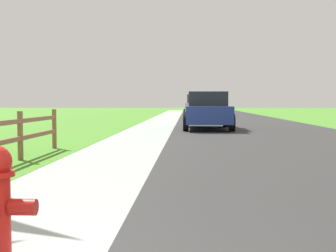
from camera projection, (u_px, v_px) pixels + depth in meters
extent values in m
plane|color=#4B8A2A|center=(177.00, 122.00, 26.57)|extent=(120.00, 120.00, 0.00)
cube|color=#2E2E2E|center=(234.00, 121.00, 28.41)|extent=(7.00, 66.00, 0.01)
cube|color=#9EA9A0|center=(131.00, 120.00, 28.69)|extent=(6.00, 66.00, 0.01)
cube|color=#4B8A2A|center=(107.00, 120.00, 28.76)|extent=(5.00, 66.00, 0.00)
cylinder|color=#A91511|center=(23.00, 207.00, 3.27)|extent=(0.19, 0.12, 0.12)
cylinder|color=brown|center=(20.00, 136.00, 9.10)|extent=(0.11, 0.11, 1.00)
cylinder|color=brown|center=(54.00, 129.00, 11.42)|extent=(0.11, 0.11, 1.00)
cube|color=navy|center=(207.00, 114.00, 19.63)|extent=(1.85, 4.90, 0.70)
cube|color=#1E232B|center=(207.00, 99.00, 19.84)|extent=(1.62, 2.59, 0.60)
cylinder|color=black|center=(186.00, 120.00, 21.20)|extent=(0.22, 0.70, 0.70)
cylinder|color=black|center=(226.00, 120.00, 21.12)|extent=(0.22, 0.70, 0.70)
cylinder|color=black|center=(186.00, 123.00, 18.17)|extent=(0.22, 0.70, 0.70)
cylinder|color=black|center=(232.00, 123.00, 18.09)|extent=(0.22, 0.70, 0.70)
cube|color=#B7BABF|center=(200.00, 109.00, 29.99)|extent=(1.88, 4.93, 0.77)
cube|color=#1E232B|center=(200.00, 99.00, 29.95)|extent=(1.63, 2.68, 0.56)
cylinder|color=black|center=(186.00, 113.00, 31.58)|extent=(0.23, 0.74, 0.74)
cylinder|color=black|center=(212.00, 113.00, 31.47)|extent=(0.23, 0.74, 0.74)
cylinder|color=black|center=(185.00, 115.00, 28.55)|extent=(0.23, 0.74, 0.74)
cylinder|color=black|center=(214.00, 115.00, 28.44)|extent=(0.23, 0.74, 0.74)
cube|color=white|center=(206.00, 109.00, 38.06)|extent=(1.89, 4.74, 0.61)
cube|color=#1E232B|center=(206.00, 101.00, 38.24)|extent=(1.62, 2.50, 0.61)
cylinder|color=black|center=(195.00, 111.00, 39.58)|extent=(0.24, 0.72, 0.71)
cylinder|color=black|center=(216.00, 111.00, 39.46)|extent=(0.24, 0.72, 0.71)
cylinder|color=black|center=(195.00, 112.00, 36.68)|extent=(0.24, 0.72, 0.71)
cylinder|color=black|center=(217.00, 112.00, 36.56)|extent=(0.24, 0.72, 0.71)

